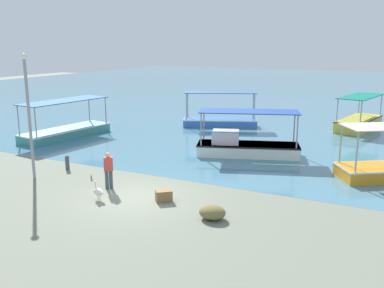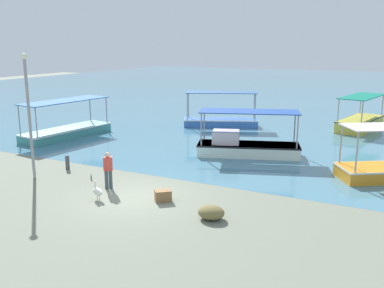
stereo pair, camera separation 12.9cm
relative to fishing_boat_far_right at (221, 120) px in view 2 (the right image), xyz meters
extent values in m
plane|color=slate|center=(2.98, -16.37, -0.51)|extent=(120.00, 120.00, 0.00)
cube|color=teal|center=(2.98, 31.63, -0.50)|extent=(110.00, 90.00, 0.00)
cube|color=#386BBD|center=(0.00, 0.00, -0.21)|extent=(5.84, 3.57, 0.59)
cube|color=silver|center=(0.00, 0.00, 0.05)|extent=(5.89, 3.62, 0.08)
cylinder|color=#99999E|center=(2.16, 1.58, 1.11)|extent=(0.08, 0.08, 2.05)
cylinder|color=#99999E|center=(2.64, 0.41, 1.11)|extent=(0.08, 0.08, 2.05)
cylinder|color=#99999E|center=(-2.64, -0.41, 1.11)|extent=(0.08, 0.08, 2.05)
cylinder|color=#99999E|center=(-2.16, -1.58, 1.11)|extent=(0.08, 0.08, 2.05)
cube|color=#2C538A|center=(0.00, 0.00, 2.17)|extent=(5.69, 3.59, 0.05)
cylinder|color=#99999E|center=(11.09, -10.53, 1.08)|extent=(0.08, 0.08, 1.91)
cylinder|color=#99999E|center=(10.21, -9.12, 1.08)|extent=(0.08, 0.08, 1.91)
cube|color=white|center=(4.92, -7.55, -0.16)|extent=(6.10, 3.62, 0.69)
cube|color=black|center=(4.92, -7.55, 0.15)|extent=(6.15, 3.67, 0.08)
cylinder|color=#99999E|center=(7.18, -5.94, 1.13)|extent=(0.08, 0.08, 1.87)
cylinder|color=#99999E|center=(7.69, -7.44, 1.13)|extent=(0.08, 0.08, 1.87)
cylinder|color=#99999E|center=(2.14, -7.67, 1.13)|extent=(0.08, 0.08, 1.87)
cylinder|color=#99999E|center=(2.66, -9.17, 1.13)|extent=(0.08, 0.08, 1.87)
cube|color=#1C4192|center=(4.92, -7.55, 2.09)|extent=(5.95, 3.65, 0.05)
cube|color=silver|center=(3.68, -7.98, 0.56)|extent=(1.86, 1.71, 0.73)
cube|color=gold|center=(9.88, 3.64, -0.08)|extent=(3.00, 5.73, 0.84)
cube|color=black|center=(9.88, 3.64, 0.30)|extent=(3.05, 5.78, 0.08)
cylinder|color=#99999E|center=(9.57, 6.24, 1.16)|extent=(0.08, 0.08, 1.64)
cylinder|color=#99999E|center=(11.22, 5.89, 1.16)|extent=(0.08, 0.08, 1.64)
cylinder|color=#99999E|center=(8.55, 1.39, 1.16)|extent=(0.08, 0.08, 1.64)
cylinder|color=#99999E|center=(10.19, 1.04, 1.16)|extent=(0.08, 0.08, 1.64)
cube|color=#0D6F58|center=(9.88, 3.64, 2.01)|extent=(3.06, 5.56, 0.05)
cube|color=teal|center=(-8.05, -8.44, -0.20)|extent=(2.75, 6.79, 0.61)
cube|color=silver|center=(-8.05, -8.44, 0.07)|extent=(2.80, 6.83, 0.08)
cylinder|color=#99999E|center=(-7.56, -11.57, 1.07)|extent=(0.08, 0.08, 1.91)
cylinder|color=#99999E|center=(-9.28, -11.36, 1.07)|extent=(0.08, 0.08, 1.91)
cylinder|color=#99999E|center=(-6.82, -5.52, 1.07)|extent=(0.08, 0.08, 1.91)
cylinder|color=#99999E|center=(-8.54, -5.31, 1.07)|extent=(0.08, 0.08, 1.91)
cube|color=#205192|center=(-8.05, -8.44, 2.05)|extent=(2.83, 6.60, 0.05)
cylinder|color=#E0997A|center=(1.77, -17.33, -0.40)|extent=(0.03, 0.03, 0.22)
cylinder|color=#E0997A|center=(1.79, -17.23, -0.40)|extent=(0.03, 0.03, 0.22)
ellipsoid|color=white|center=(1.75, -17.27, -0.15)|extent=(0.62, 0.43, 0.32)
ellipsoid|color=white|center=(1.99, -17.34, -0.13)|extent=(0.19, 0.16, 0.10)
cylinder|color=white|center=(1.60, -17.23, 0.08)|extent=(0.07, 0.07, 0.26)
sphere|color=white|center=(1.60, -17.23, 0.24)|extent=(0.11, 0.11, 0.11)
cone|color=#E5933F|center=(1.44, -17.18, 0.23)|extent=(0.30, 0.14, 0.06)
cylinder|color=gray|center=(-2.92, -16.27, 2.34)|extent=(0.14, 0.14, 5.68)
sphere|color=#EAEACC|center=(-2.92, -16.27, 5.29)|extent=(0.28, 0.28, 0.28)
cylinder|color=#47474C|center=(-2.52, -14.41, -0.20)|extent=(0.21, 0.21, 0.61)
sphere|color=#4C4C51|center=(-2.52, -14.41, 0.13)|extent=(0.22, 0.22, 0.22)
cylinder|color=#35444C|center=(1.36, -15.87, -0.08)|extent=(0.16, 0.16, 0.85)
cylinder|color=#35444C|center=(1.22, -15.99, -0.08)|extent=(0.16, 0.16, 0.85)
cube|color=#AD372F|center=(1.29, -15.93, 0.65)|extent=(0.45, 0.42, 0.62)
sphere|color=tan|center=(1.29, -15.93, 1.07)|extent=(0.22, 0.22, 0.22)
ellipsoid|color=olive|center=(6.80, -16.97, -0.25)|extent=(1.02, 0.87, 0.52)
cube|color=olive|center=(4.26, -16.17, -0.27)|extent=(0.80, 0.77, 0.47)
cylinder|color=#3F7F4C|center=(-0.30, -15.24, -0.41)|extent=(0.07, 0.07, 0.20)
cylinder|color=#3F7F4C|center=(-0.30, -15.24, -0.27)|extent=(0.03, 0.03, 0.07)
camera|label=1|loc=(12.73, -30.61, 5.87)|focal=40.00mm
camera|label=2|loc=(12.84, -30.55, 5.87)|focal=40.00mm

